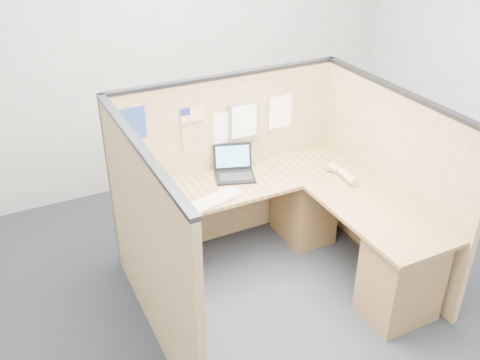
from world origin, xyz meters
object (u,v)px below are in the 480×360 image
mouse (332,168)px  keyboard (214,200)px  l_desk (286,232)px  laptop (232,168)px

mouse → keyboard: bearing=-179.5°
l_desk → mouse: (0.55, 0.20, 0.36)m
l_desk → mouse: 0.69m
l_desk → laptop: bearing=114.9°
keyboard → mouse: (1.10, 0.01, 0.01)m
l_desk → keyboard: 0.68m
l_desk → keyboard: (-0.55, 0.19, 0.35)m
l_desk → mouse: mouse is taller
l_desk → mouse: size_ratio=19.39×
keyboard → mouse: mouse is taller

